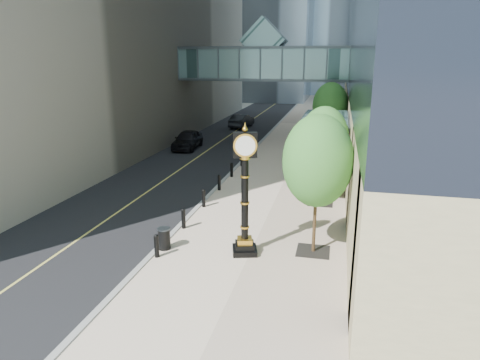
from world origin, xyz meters
name	(u,v)px	position (x,y,z in m)	size (l,w,h in m)	color
ground	(213,277)	(0.00, 0.00, 0.00)	(320.00, 320.00, 0.00)	gray
road	(249,122)	(-7.00, 40.00, 0.01)	(8.00, 180.00, 0.02)	black
sidewalk	(311,124)	(1.00, 40.00, 0.03)	(8.00, 180.00, 0.06)	beige
curb	(279,123)	(-3.00, 40.00, 0.04)	(0.25, 180.00, 0.07)	gray
skywalk	(264,61)	(-3.00, 28.00, 7.71)	(17.00, 4.20, 5.80)	slate
entrance_canopy	(325,120)	(3.48, 14.00, 4.19)	(3.00, 8.00, 4.38)	#383F44
bollard_row	(212,191)	(-2.70, 9.00, 0.51)	(0.20, 16.20, 0.90)	black
street_trees	(327,124)	(3.60, 14.97, 3.80)	(2.96, 28.60, 6.08)	black
street_clock	(245,201)	(0.77, 2.20, 2.40)	(1.25, 1.25, 5.40)	black
trash_bin	(164,239)	(-2.70, 1.81, 0.51)	(0.52, 0.52, 0.90)	black
pedestrian	(300,176)	(2.19, 12.20, 0.88)	(0.60, 0.39, 1.63)	beige
car_near	(188,140)	(-8.99, 22.37, 0.86)	(1.98, 4.92, 1.68)	black
car_far	(242,121)	(-6.95, 35.74, 0.80)	(1.65, 4.72, 1.56)	black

